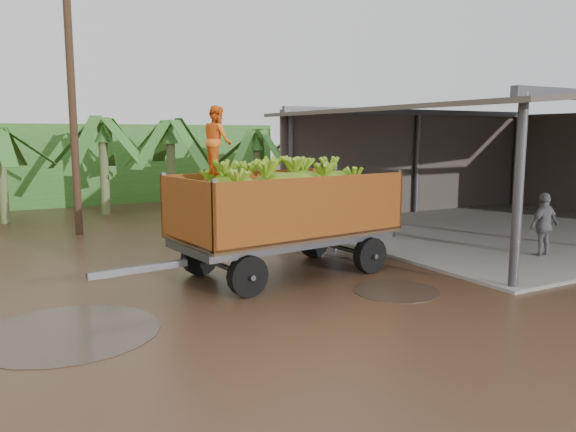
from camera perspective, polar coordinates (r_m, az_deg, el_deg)
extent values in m
plane|color=black|center=(12.45, -8.34, -6.55)|extent=(100.00, 100.00, 0.00)
cube|color=gray|center=(19.77, 21.87, -1.39)|extent=(12.00, 10.00, 0.08)
cube|color=#383330|center=(19.55, 22.55, 10.87)|extent=(12.78, 10.80, 1.01)
cube|color=#383330|center=(22.95, 12.64, 5.22)|extent=(12.00, 0.12, 4.00)
cube|color=#2D661E|center=(27.41, -24.33, 4.75)|extent=(22.00, 3.00, 3.60)
cube|color=#47474C|center=(11.21, -14.90, -5.24)|extent=(1.98, 0.36, 0.13)
imported|color=orange|center=(12.27, -7.19, 7.64)|extent=(0.62, 0.77, 1.48)
imported|color=#80A5E9|center=(15.35, 4.10, 0.10)|extent=(0.83, 0.67, 1.96)
imported|color=slate|center=(15.79, 24.55, -0.89)|extent=(1.01, 0.44, 1.70)
cylinder|color=#47301E|center=(18.85, -21.04, 10.17)|extent=(0.24, 0.24, 7.91)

